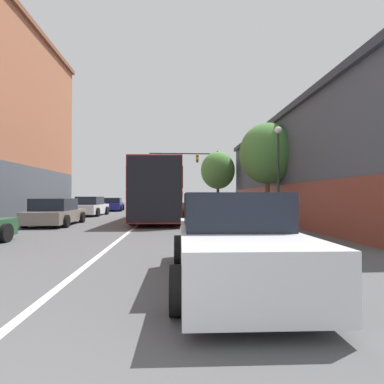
% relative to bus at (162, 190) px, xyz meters
% --- Properties ---
extents(lane_center_line, '(0.14, 46.51, 0.01)m').
position_rel_bus_xyz_m(lane_center_line, '(-1.10, -0.36, -1.85)').
color(lane_center_line, silver).
rests_on(lane_center_line, ground_plane).
extents(building_right_storefront, '(9.97, 20.03, 5.86)m').
position_rel_bus_xyz_m(building_right_storefront, '(11.16, -1.23, 1.20)').
color(building_right_storefront, '#4C515B').
rests_on(building_right_storefront, ground_plane).
extents(bus, '(3.06, 10.17, 3.30)m').
position_rel_bus_xyz_m(bus, '(0.00, 0.00, 0.00)').
color(bus, maroon).
rests_on(bus, ground_plane).
extents(hatchback_foreground, '(2.07, 4.51, 1.49)m').
position_rel_bus_xyz_m(hatchback_foreground, '(1.69, -13.20, -1.15)').
color(hatchback_foreground, silver).
rests_on(hatchback_foreground, ground_plane).
extents(parked_car_left_near, '(2.16, 4.40, 1.34)m').
position_rel_bus_xyz_m(parked_car_left_near, '(-5.23, -2.82, -1.22)').
color(parked_car_left_near, slate).
rests_on(parked_car_left_near, ground_plane).
extents(parked_car_left_mid, '(2.27, 4.42, 1.32)m').
position_rel_bus_xyz_m(parked_car_left_mid, '(-5.40, 12.31, -1.22)').
color(parked_car_left_mid, navy).
rests_on(parked_car_left_mid, ground_plane).
extents(parked_car_left_far, '(2.04, 4.21, 1.43)m').
position_rel_bus_xyz_m(parked_car_left_far, '(-5.53, 4.69, -1.18)').
color(parked_car_left_far, silver).
rests_on(parked_car_left_far, ground_plane).
extents(traffic_signal_gantry, '(7.21, 0.36, 6.23)m').
position_rel_bus_xyz_m(traffic_signal_gantry, '(2.92, 12.88, 2.77)').
color(traffic_signal_gantry, black).
rests_on(traffic_signal_gantry, ground_plane).
extents(street_lamp, '(0.30, 0.30, 4.44)m').
position_rel_bus_xyz_m(street_lamp, '(5.17, -5.76, 0.64)').
color(street_lamp, '#233323').
rests_on(street_lamp, ground_plane).
extents(street_tree_near, '(2.95, 2.65, 5.36)m').
position_rel_bus_xyz_m(street_tree_near, '(5.68, -2.66, 1.87)').
color(street_tree_near, brown).
rests_on(street_tree_near, ground_plane).
extents(street_tree_far, '(3.03, 2.73, 5.45)m').
position_rel_bus_xyz_m(street_tree_far, '(4.65, 8.17, 1.91)').
color(street_tree_far, '#3D2D1E').
rests_on(street_tree_far, ground_plane).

